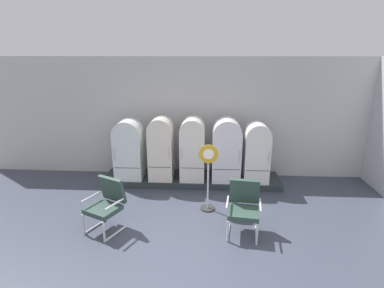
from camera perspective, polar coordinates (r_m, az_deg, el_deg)
name	(u,v)px	position (r m, az deg, el deg)	size (l,w,h in m)	color
ground	(181,257)	(5.43, -2.15, -20.68)	(12.00, 10.00, 0.05)	#3A3F4E
back_wall	(193,117)	(8.12, 0.17, 5.10)	(11.76, 0.12, 3.20)	beige
display_plinth	(192,179)	(7.99, -0.09, -6.70)	(4.57, 0.95, 0.16)	#283235
refrigerator_0	(129,148)	(7.80, -11.89, -0.71)	(0.70, 0.62, 1.54)	silver
refrigerator_1	(161,146)	(7.63, -5.87, -0.47)	(0.60, 0.67, 1.60)	silver
refrigerator_2	(193,147)	(7.58, 0.10, -0.53)	(0.61, 0.73, 1.60)	silver
refrigerator_3	(226,148)	(7.58, 6.55, -0.75)	(0.71, 0.71, 1.59)	white
refrigerator_4	(257,151)	(7.63, 12.15, -1.25)	(0.61, 0.63, 1.50)	white
armchair_left	(107,202)	(6.03, -15.88, -10.57)	(0.80, 0.83, 1.03)	silver
armchair_right	(244,205)	(5.79, 9.77, -11.32)	(0.68, 0.72, 1.03)	silver
sign_stand	(208,180)	(6.44, 3.06, -6.92)	(0.40, 0.32, 1.48)	#2D2D30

